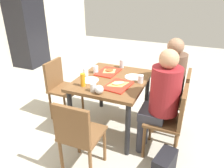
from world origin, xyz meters
name	(u,v)px	position (x,y,z in m)	size (l,w,h in m)	color
ground_plane	(112,127)	(0.00, 0.00, -0.01)	(10.00, 10.00, 0.02)	#B2AD9E
main_table	(112,86)	(0.00, 0.00, 0.64)	(1.01, 0.87, 0.74)	brown
chair_near_left	(172,118)	(-0.25, -0.82, 0.51)	(0.40, 0.40, 0.87)	brown
chair_near_right	(177,97)	(0.25, -0.82, 0.51)	(0.40, 0.40, 0.87)	brown
chair_far_side	(60,85)	(0.00, 0.82, 0.51)	(0.40, 0.40, 0.87)	brown
chair_left_end	(78,134)	(-0.89, 0.00, 0.51)	(0.40, 0.40, 0.87)	brown
person_in_red	(161,96)	(-0.25, -0.68, 0.76)	(0.32, 0.42, 1.28)	#383842
person_in_brown_jacket	(169,78)	(0.25, -0.68, 0.76)	(0.32, 0.42, 1.28)	#383842
tray_red_near	(118,86)	(-0.18, -0.15, 0.75)	(0.36, 0.26, 0.02)	red
tray_red_far	(108,72)	(0.18, 0.13, 0.75)	(0.36, 0.26, 0.02)	red
paper_plate_center	(90,80)	(-0.15, 0.24, 0.74)	(0.22, 0.22, 0.01)	white
paper_plate_near_edge	(133,77)	(0.15, -0.24, 0.74)	(0.22, 0.22, 0.01)	white
pizza_slice_a	(118,83)	(-0.15, -0.14, 0.76)	(0.25, 0.25, 0.02)	tan
pizza_slice_b	(109,70)	(0.20, 0.12, 0.76)	(0.22, 0.21, 0.02)	#DBAD60
plastic_cup_a	(86,72)	(-0.03, 0.37, 0.79)	(0.07, 0.07, 0.10)	white
plastic_cup_b	(141,79)	(0.03, -0.37, 0.79)	(0.07, 0.07, 0.10)	white
plastic_cup_c	(93,87)	(-0.40, 0.07, 0.79)	(0.07, 0.07, 0.10)	white
plastic_cup_d	(96,70)	(0.10, 0.28, 0.79)	(0.07, 0.07, 0.10)	white
soda_can	(122,64)	(0.43, 0.02, 0.80)	(0.07, 0.07, 0.12)	#B7BCC6
condiment_bottle	(83,80)	(-0.33, 0.24, 0.82)	(0.06, 0.06, 0.16)	orange
foil_bundle	(99,89)	(-0.43, -0.02, 0.79)	(0.10, 0.10, 0.10)	silver
handbag	(164,165)	(-0.60, -0.83, 0.14)	(0.32, 0.16, 0.28)	black
drink_fridge	(26,26)	(1.66, 2.85, 0.95)	(0.70, 0.60, 1.90)	black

